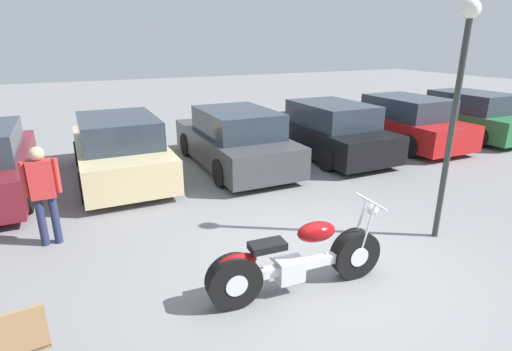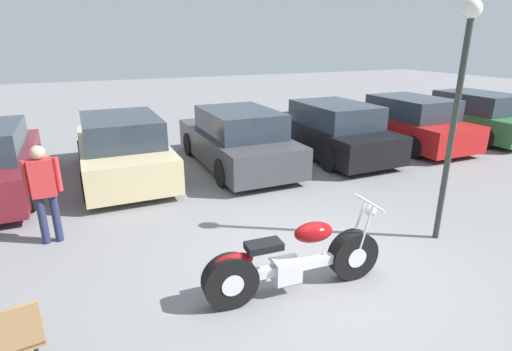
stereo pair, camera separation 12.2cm
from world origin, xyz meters
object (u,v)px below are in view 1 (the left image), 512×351
parked_car_green (464,115)px  person_standing (43,188)px  parked_car_champagne (120,149)px  parked_car_red (401,122)px  motorcycle (296,261)px  parked_car_dark_grey (235,140)px  lamp_post (458,90)px  parked_car_black (327,130)px

parked_car_green → person_standing: (-12.36, -2.50, 0.26)m
parked_car_champagne → parked_car_red: same height
motorcycle → person_standing: size_ratio=1.52×
parked_car_champagne → person_standing: person_standing is taller
parked_car_champagne → motorcycle: bearing=-75.9°
parked_car_dark_grey → lamp_post: (1.52, -4.96, 1.70)m
parked_car_dark_grey → parked_car_black: (2.73, -0.07, 0.00)m
lamp_post → person_standing: bearing=157.3°
parked_car_dark_grey → parked_car_red: size_ratio=1.00×
parked_car_champagne → parked_car_dark_grey: bearing=-6.1°
person_standing → parked_car_champagne: bearing=63.3°
motorcycle → parked_car_black: size_ratio=0.55×
parked_car_black → parked_car_red: bearing=0.7°
motorcycle → parked_car_dark_grey: 5.46m
parked_car_champagne → person_standing: (-1.45, -2.87, 0.26)m
parked_car_champagne → parked_car_green: size_ratio=1.00×
motorcycle → lamp_post: (2.85, 0.32, 1.95)m
parked_car_dark_grey → parked_car_green: 8.19m
motorcycle → parked_car_dark_grey: size_ratio=0.55×
parked_car_dark_grey → parked_car_green: same height
lamp_post → person_standing: lamp_post is taller
parked_car_dark_grey → parked_car_black: same height
motorcycle → parked_car_dark_grey: (1.33, 5.29, 0.26)m
motorcycle → parked_car_red: (6.79, 5.26, 0.26)m
parked_car_champagne → parked_car_dark_grey: same height
parked_car_red → person_standing: (-9.63, -2.55, 0.26)m
parked_car_green → person_standing: size_ratio=2.77×
parked_car_green → lamp_post: 8.44m
motorcycle → parked_car_dark_grey: parked_car_dark_grey is taller
parked_car_dark_grey → parked_car_black: bearing=-1.4°
parked_car_champagne → parked_car_dark_grey: 2.74m
parked_car_dark_grey → lamp_post: bearing=-73.0°
parked_car_black → lamp_post: (-1.21, -4.90, 1.70)m
parked_car_dark_grey → parked_car_red: 5.46m
motorcycle → parked_car_black: parked_car_black is taller
motorcycle → parked_car_black: bearing=52.1°
parked_car_dark_grey → lamp_post: size_ratio=1.22×
parked_car_black → person_standing: 7.35m
motorcycle → parked_car_green: size_ratio=0.55×
person_standing → parked_car_dark_grey: bearing=31.7°
parked_car_green → person_standing: bearing=-168.6°
motorcycle → lamp_post: bearing=6.5°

